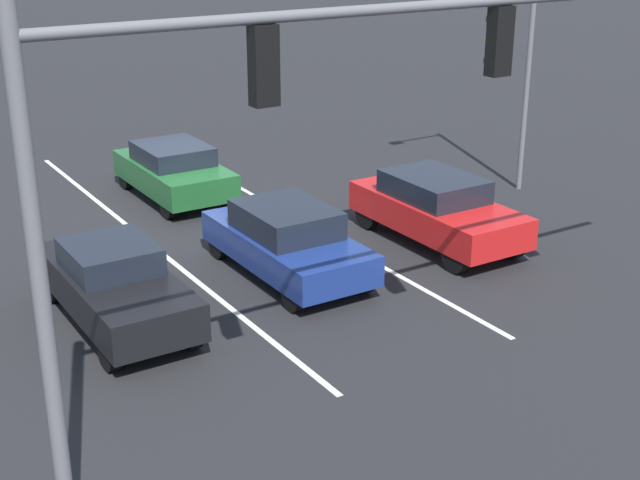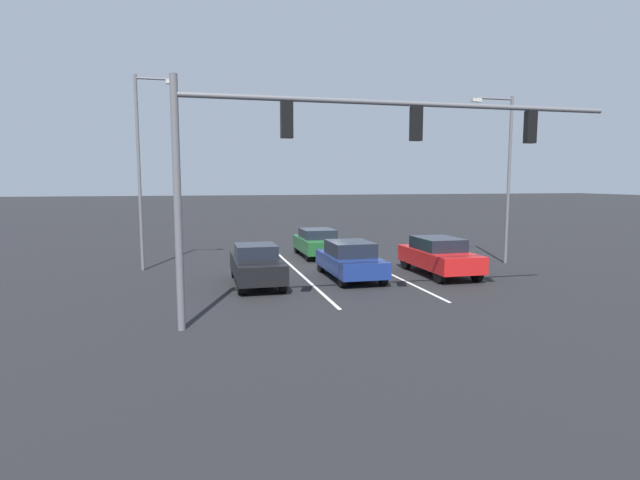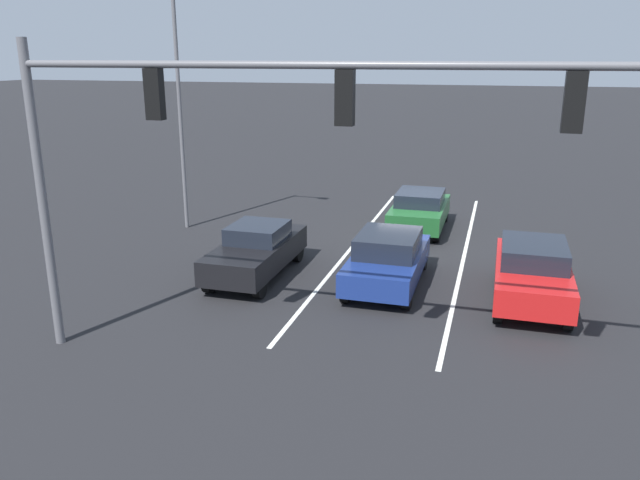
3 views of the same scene
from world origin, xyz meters
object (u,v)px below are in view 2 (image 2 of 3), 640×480
Objects in this scene: car_black_rightlane_front at (256,264)px; street_lamp_right_shoulder at (143,161)px; car_darkgreen_midlane_second at (317,242)px; car_navy_midlane_front at (350,260)px; street_lamp_left_shoulder at (505,167)px; car_red_leftlane_front at (439,255)px; traffic_signal_gantry at (339,143)px.

street_lamp_right_shoulder is at bearing -44.25° from car_black_rightlane_front.
car_darkgreen_midlane_second is 9.42m from street_lamp_right_shoulder.
car_navy_midlane_front is at bearing 154.25° from street_lamp_right_shoulder.
car_darkgreen_midlane_second is 0.52× the size of street_lamp_left_shoulder.
street_lamp_left_shoulder is at bearing -155.13° from car_red_leftlane_front.
car_darkgreen_midlane_second is (3.74, -6.19, -0.07)m from car_red_leftlane_front.
car_red_leftlane_front is 13.27m from street_lamp_right_shoulder.
car_red_leftlane_front is at bearing -178.81° from car_black_rightlane_front.
car_black_rightlane_front is 7.28m from street_lamp_right_shoulder.
car_red_leftlane_front reaches higher than car_darkgreen_midlane_second.
street_lamp_right_shoulder reaches higher than street_lamp_left_shoulder.
car_red_leftlane_front is at bearing 177.78° from car_navy_midlane_front.
car_red_leftlane_front is at bearing 161.19° from street_lamp_right_shoulder.
car_darkgreen_midlane_second is 0.31× the size of traffic_signal_gantry.
car_red_leftlane_front is at bearing 24.87° from street_lamp_left_shoulder.
car_navy_midlane_front is at bearing -2.22° from car_red_leftlane_front.
traffic_signal_gantry reaches higher than car_darkgreen_midlane_second.
street_lamp_right_shoulder reaches higher than car_black_rightlane_front.
street_lamp_left_shoulder reaches higher than car_darkgreen_midlane_second.
car_black_rightlane_front is at bearing -72.55° from traffic_signal_gantry.
traffic_signal_gantry is at bearing 36.42° from street_lamp_left_shoulder.
car_black_rightlane_front is 1.09× the size of car_darkgreen_midlane_second.
car_navy_midlane_front reaches higher than car_darkgreen_midlane_second.
car_red_leftlane_front reaches higher than car_black_rightlane_front.
car_red_leftlane_front is 1.01× the size of car_black_rightlane_front.
car_red_leftlane_front is 7.23m from car_darkgreen_midlane_second.
car_black_rightlane_front is at bearing 4.61° from car_navy_midlane_front.
street_lamp_left_shoulder reaches higher than car_red_leftlane_front.
car_navy_midlane_front is 0.55× the size of street_lamp_left_shoulder.
car_darkgreen_midlane_second is 9.81m from street_lamp_left_shoulder.
traffic_signal_gantry is (5.94, 5.55, 4.11)m from car_red_leftlane_front.
street_lamp_left_shoulder is (-8.00, 4.22, 3.79)m from car_darkgreen_midlane_second.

